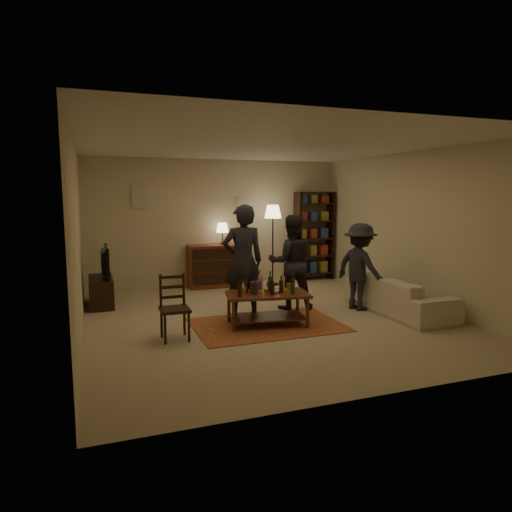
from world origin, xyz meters
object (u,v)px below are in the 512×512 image
bookshelf (314,235)px  person_left (243,261)px  dining_chair (174,305)px  person_right (291,262)px  person_by_sofa (360,267)px  dresser (212,265)px  floor_lamp (273,217)px  sofa (398,294)px  coffee_table (267,297)px  tv_stand (101,284)px

bookshelf → person_left: size_ratio=1.12×
dining_chair → person_left: (1.24, 0.75, 0.43)m
person_right → person_by_sofa: (1.08, -0.43, -0.07)m
dresser → person_by_sofa: bearing=-55.0°
dining_chair → floor_lamp: floor_lamp is taller
floor_lamp → person_by_sofa: size_ratio=1.17×
dresser → sofa: size_ratio=0.65×
floor_lamp → dining_chair: bearing=-131.5°
coffee_table → bookshelf: (2.38, 3.14, 0.60)m
tv_stand → coffee_table: bearing=-43.1°
dining_chair → person_by_sofa: bearing=9.3°
bookshelf → person_right: bearing=-124.8°
coffee_table → dining_chair: bearing=-173.8°
dresser → person_by_sofa: person_by_sofa is taller
sofa → floor_lamp: bearing=20.6°
dining_chair → person_by_sofa: 3.31m
dining_chair → bookshelf: (3.80, 3.30, 0.56)m
sofa → person_right: (-1.58, 0.84, 0.51)m
bookshelf → person_by_sofa: size_ratio=1.36×
sofa → person_by_sofa: (-0.50, 0.41, 0.43)m
tv_stand → person_right: size_ratio=0.65×
tv_stand → bookshelf: bookshelf is taller
bookshelf → person_left: bearing=-135.1°
sofa → person_right: bearing=62.1°
dresser → person_left: size_ratio=0.75×
coffee_table → tv_stand: tv_stand is taller
tv_stand → dining_chair: bearing=-69.0°
sofa → person_by_sofa: 0.78m
dining_chair → tv_stand: (-0.89, 2.32, -0.09)m
coffee_table → dining_chair: dining_chair is taller
coffee_table → person_by_sofa: person_by_sofa is taller
tv_stand → person_by_sofa: person_by_sofa is taller
tv_stand → sofa: (4.64, -2.20, -0.08)m
floor_lamp → tv_stand: bearing=-168.9°
person_left → tv_stand: bearing=-32.1°
bookshelf → sofa: size_ratio=0.97×
person_right → floor_lamp: bearing=-88.9°
tv_stand → sofa: tv_stand is taller
person_left → person_right: bearing=-162.9°
tv_stand → floor_lamp: size_ratio=0.61×
dining_chair → sofa: bearing=1.9°
coffee_table → person_left: (-0.19, 0.59, 0.47)m
dining_chair → tv_stand: bearing=111.1°
person_left → person_right: person_left is taller
bookshelf → floor_lamp: bookshelf is taller
bookshelf → person_left: (-2.56, -2.55, -0.13)m
tv_stand → dresser: dresser is taller
sofa → coffee_table: bearing=89.1°
bookshelf → sofa: bearing=-90.8°
sofa → tv_stand: bearing=64.7°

